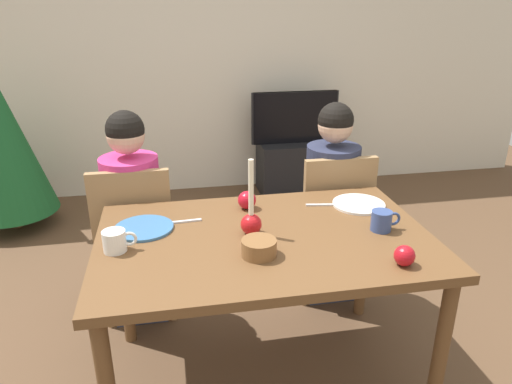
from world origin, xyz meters
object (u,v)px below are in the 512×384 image
Objects in this scene: tv_stand at (293,167)px; apple_near_candle at (404,256)px; person_left_child at (135,221)px; apple_by_left_plate at (247,200)px; chair_right at (332,218)px; person_right_child at (330,206)px; bowl_walnuts at (259,248)px; dining_table at (265,253)px; tv at (295,117)px; christmas_tree at (1,140)px; plate_right at (359,204)px; mug_right at (382,221)px; mug_left at (115,241)px; chair_left at (135,234)px; plate_left at (144,228)px; candle_centerpiece at (251,219)px.

apple_near_candle is at bearing -96.25° from tv_stand.
apple_by_left_plate is at bearing -31.88° from person_left_child.
chair_right is 0.07m from person_right_child.
person_right_child is 1.01m from bowl_walnuts.
tv is (0.75, 2.30, 0.04)m from dining_table.
person_left_child is at bearing -52.20° from christmas_tree.
tv_stand is 2.70m from apple_near_candle.
apple_near_candle is at bearing -95.21° from plate_right.
person_left_child is 8.94× the size of mug_right.
plate_right is 0.54m from apple_by_left_plate.
tv is at bearing 59.75° from mug_left.
chair_right is at bearing 29.85° from apple_by_left_plate.
mug_left is 1.11m from mug_right.
chair_left reaches higher than apple_by_left_plate.
dining_table is 2.19× the size of tv_stand.
dining_table is 0.62m from mug_left.
tv_stand is at bearing 82.14° from person_right_child.
person_left_child reaches higher than tv_stand.
chair_right reaches higher than tv_stand.
christmas_tree is 2.22m from mug_left.
apple_near_candle is at bearing -41.92° from chair_left.
chair_right reaches higher than plate_left.
chair_left is at bearing 149.25° from mug_right.
plate_right is at bearing -91.18° from chair_right.
dining_table is 1.19× the size of person_right_child.
plate_right is (1.02, 0.08, 0.00)m from plate_left.
plate_right is at bearing -18.90° from chair_left.
bowl_walnuts is at bearing -126.94° from chair_right.
mug_left is at bearing -91.91° from chair_left.
dining_table is at bearing -84.95° from apple_by_left_plate.
bowl_walnuts is (0.45, -0.32, 0.03)m from plate_left.
apple_by_left_plate is at bearing 84.19° from candle_centerpiece.
mug_left and apple_by_left_plate have the same top height.
bowl_walnuts is (1.55, -2.12, 0.07)m from christmas_tree.
mug_right is 1.50× the size of apple_by_left_plate.
christmas_tree is (-2.35, -0.34, 0.00)m from tv.
mug_left is (-1.35, -2.32, 0.08)m from tv.
plate_left and plate_right have the same top height.
bowl_walnuts is (-0.06, -0.16, 0.12)m from dining_table.
chair_left reaches higher than tv_stand.
person_right_child is at bearing 0.00° from person_left_child.
plate_right is at bearing -91.08° from person_right_child.
dining_table is 0.58m from apple_near_candle.
chair_right reaches higher than mug_left.
apple_near_candle is 0.90× the size of apple_by_left_plate.
chair_left is 6.73× the size of mug_left.
chair_left is 1.18m from plate_right.
chair_left is at bearing 88.09° from mug_left.
plate_left is 1.86× the size of bowl_walnuts.
dining_table is 0.52m from mug_right.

